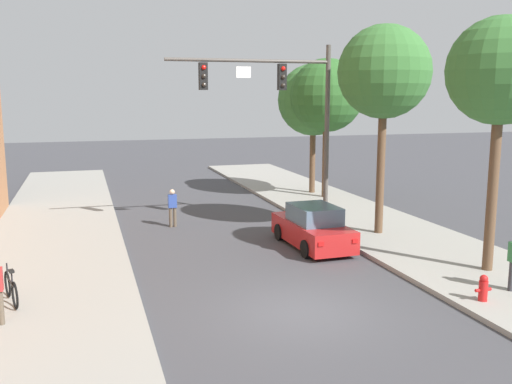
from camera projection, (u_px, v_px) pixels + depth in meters
ground_plane at (303, 311)px, 14.81m from camera, size 120.00×120.00×0.00m
sidewalk_left at (38, 340)px, 12.92m from camera, size 5.00×60.00×0.15m
sidewalk_right at (508, 285)px, 16.67m from camera, size 5.00×60.00×0.15m
traffic_signal_mast at (284, 101)px, 23.11m from camera, size 6.88×0.38×7.50m
car_lead_red at (313, 228)px, 21.02m from camera, size 1.92×4.28×1.60m
pedestrian_crossing_road at (173, 206)px, 24.21m from camera, size 0.36×0.22×1.64m
bicycle_leaning at (11, 289)px, 14.97m from camera, size 0.54×1.72×0.98m
fire_hydrant at (483, 288)px, 15.12m from camera, size 0.48×0.24×0.72m
street_tree_nearest at (501, 72)px, 16.87m from camera, size 3.25×3.25×7.79m
street_tree_second at (384, 73)px, 21.69m from camera, size 3.60×3.60×8.13m
street_tree_third at (327, 96)px, 29.90m from camera, size 3.88×3.88×7.39m
street_tree_farthest at (313, 100)px, 31.34m from camera, size 3.97×3.97×7.18m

